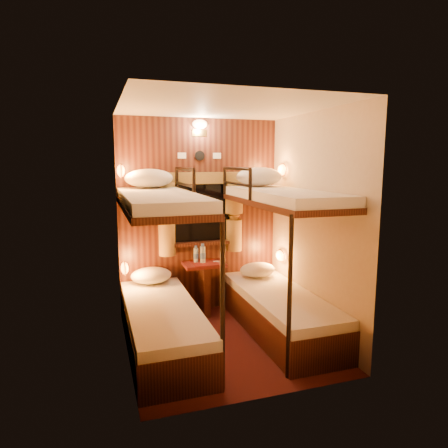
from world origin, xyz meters
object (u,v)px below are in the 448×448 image
object	(u,v)px
bunk_left	(162,295)
bottle_right	(203,255)
bunk_right	(280,283)
bottle_left	(196,255)
table	(204,281)

from	to	relation	value
bunk_left	bottle_right	xyz separation A→B (m)	(0.63, 0.78, 0.20)
bunk_right	bottle_left	size ratio (longest dim) A/B	8.98
bunk_left	table	xyz separation A→B (m)	(0.65, 0.78, -0.14)
bottle_right	bottle_left	bearing A→B (deg)	144.74
bunk_left	bunk_right	bearing A→B (deg)	0.00
bottle_left	bottle_right	world-z (taller)	bottle_right
bottle_left	bottle_right	distance (m)	0.09
bunk_left	bunk_right	distance (m)	1.30
bunk_left	table	world-z (taller)	bunk_left
table	bottle_left	bearing A→B (deg)	150.49
table	bottle_right	distance (m)	0.34
bunk_left	table	size ratio (longest dim) A/B	2.90
bunk_left	bunk_right	world-z (taller)	same
bottle_right	table	bearing A→B (deg)	3.74
bottle_left	table	bearing A→B (deg)	-29.51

